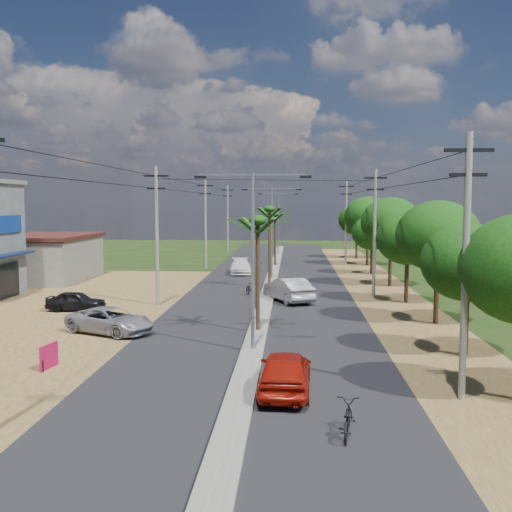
{
  "coord_description": "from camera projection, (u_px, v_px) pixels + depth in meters",
  "views": [
    {
      "loc": [
        1.71,
        -26.19,
        6.68
      ],
      "look_at": [
        -0.75,
        15.05,
        3.0
      ],
      "focal_mm": 42.0,
      "sensor_mm": 36.0,
      "label": 1
    }
  ],
  "objects": [
    {
      "name": "utility_pole_e_c",
      "position": [
        346.0,
        221.0,
        63.65
      ],
      "size": [
        1.6,
        0.24,
        9.0
      ],
      "color": "#605E56",
      "rests_on": "ground"
    },
    {
      "name": "palm_median_far",
      "position": [
        275.0,
        216.0,
        62.06
      ],
      "size": [
        2.0,
        2.0,
        5.85
      ],
      "color": "black",
      "rests_on": "ground"
    },
    {
      "name": "tree_east_d",
      "position": [
        407.0,
        238.0,
        39.71
      ],
      "size": [
        4.2,
        4.2,
        6.13
      ],
      "color": "black",
      "rests_on": "ground"
    },
    {
      "name": "utility_pole_e_b",
      "position": [
        375.0,
        230.0,
        41.77
      ],
      "size": [
        1.6,
        0.24,
        9.0
      ],
      "color": "#605E56",
      "rests_on": "ground"
    },
    {
      "name": "median",
      "position": [
        268.0,
        291.0,
        44.62
      ],
      "size": [
        1.0,
        90.0,
        0.18
      ],
      "primitive_type": "cube",
      "color": "#605E56",
      "rests_on": "ground"
    },
    {
      "name": "tree_east_f",
      "position": [
        372.0,
        233.0,
        55.67
      ],
      "size": [
        3.8,
        3.8,
        5.52
      ],
      "color": "black",
      "rests_on": "ground"
    },
    {
      "name": "ground",
      "position": [
        253.0,
        353.0,
        26.73
      ],
      "size": [
        160.0,
        160.0,
        0.0
      ],
      "primitive_type": "plane",
      "color": "black",
      "rests_on": "ground"
    },
    {
      "name": "car_white_far",
      "position": [
        240.0,
        267.0,
        56.18
      ],
      "size": [
        2.33,
        4.82,
        1.35
      ],
      "primitive_type": "imported",
      "rotation": [
        0.0,
        0.0,
        0.1
      ],
      "color": "silver",
      "rests_on": "ground"
    },
    {
      "name": "utility_pole_w_c",
      "position": [
        206.0,
        222.0,
        60.53
      ],
      "size": [
        1.6,
        0.24,
        9.0
      ],
      "color": "#605E56",
      "rests_on": "ground"
    },
    {
      "name": "car_silver_mid",
      "position": [
        288.0,
        290.0,
        40.37
      ],
      "size": [
        3.63,
        5.18,
        1.62
      ],
      "primitive_type": "imported",
      "rotation": [
        0.0,
        0.0,
        3.58
      ],
      "color": "gray",
      "rests_on": "ground"
    },
    {
      "name": "roadside_sign",
      "position": [
        49.0,
        357.0,
        24.01
      ],
      "size": [
        0.28,
        1.25,
        1.04
      ],
      "rotation": [
        0.0,
        0.0,
        -0.16
      ],
      "color": "#A20F42",
      "rests_on": "ground"
    },
    {
      "name": "house_east_far",
      "position": [
        509.0,
        251.0,
        53.12
      ],
      "size": [
        7.6,
        7.5,
        4.6
      ],
      "color": "tan",
      "rests_on": "ground"
    },
    {
      "name": "tree_east_b",
      "position": [
        467.0,
        262.0,
        25.82
      ],
      "size": [
        4.0,
        4.0,
        5.83
      ],
      "color": "black",
      "rests_on": "ground"
    },
    {
      "name": "utility_pole_w_d",
      "position": [
        228.0,
        217.0,
        81.41
      ],
      "size": [
        1.6,
        0.24,
        9.0
      ],
      "color": "#605E56",
      "rests_on": "ground"
    },
    {
      "name": "car_red_near",
      "position": [
        285.0,
        372.0,
        20.94
      ],
      "size": [
        1.96,
        4.51,
        1.51
      ],
      "primitive_type": "imported",
      "rotation": [
        0.0,
        0.0,
        3.1
      ],
      "color": "maroon",
      "rests_on": "ground"
    },
    {
      "name": "low_shed",
      "position": [
        28.0,
        258.0,
        51.67
      ],
      "size": [
        10.4,
        10.4,
        3.95
      ],
      "color": "#605E56",
      "rests_on": "ground"
    },
    {
      "name": "car_parked_dark",
      "position": [
        76.0,
        302.0,
        36.84
      ],
      "size": [
        3.6,
        1.47,
        1.22
      ],
      "primitive_type": "imported",
      "rotation": [
        0.0,
        0.0,
        1.56
      ],
      "color": "black",
      "rests_on": "ground"
    },
    {
      "name": "palm_median_near",
      "position": [
        258.0,
        226.0,
        30.22
      ],
      "size": [
        2.0,
        2.0,
        6.15
      ],
      "color": "black",
      "rests_on": "ground"
    },
    {
      "name": "moto_rider_west_b",
      "position": [
        259.0,
        268.0,
        56.1
      ],
      "size": [
        0.74,
        1.89,
        1.11
      ],
      "primitive_type": "imported",
      "rotation": [
        0.0,
        0.0,
        0.12
      ],
      "color": "black",
      "rests_on": "ground"
    },
    {
      "name": "utility_pole_e_a",
      "position": [
        466.0,
        261.0,
        19.9
      ],
      "size": [
        1.6,
        0.24,
        9.0
      ],
      "color": "#605E56",
      "rests_on": "ground"
    },
    {
      "name": "road",
      "position": [
        267.0,
        299.0,
        41.65
      ],
      "size": [
        12.0,
        110.0,
        0.04
      ],
      "primitive_type": "cube",
      "color": "black",
      "rests_on": "ground"
    },
    {
      "name": "streetlight_near",
      "position": [
        253.0,
        246.0,
        26.31
      ],
      "size": [
        5.1,
        0.18,
        8.0
      ],
      "color": "gray",
      "rests_on": "ground"
    },
    {
      "name": "tree_east_c",
      "position": [
        438.0,
        236.0,
        32.69
      ],
      "size": [
        4.6,
        4.6,
        6.83
      ],
      "color": "black",
      "rests_on": "ground"
    },
    {
      "name": "tree_east_h",
      "position": [
        357.0,
        220.0,
        71.5
      ],
      "size": [
        4.4,
        4.4,
        6.52
      ],
      "color": "black",
      "rests_on": "ground"
    },
    {
      "name": "moto_rider_east",
      "position": [
        347.0,
        420.0,
        17.07
      ],
      "size": [
        0.92,
        1.94,
        0.98
      ],
      "primitive_type": "imported",
      "rotation": [
        0.0,
        0.0,
        2.99
      ],
      "color": "black",
      "rests_on": "ground"
    },
    {
      "name": "streetlight_mid",
      "position": [
        272.0,
        225.0,
        51.17
      ],
      "size": [
        5.1,
        0.18,
        8.0
      ],
      "color": "gray",
      "rests_on": "ground"
    },
    {
      "name": "streetlight_far",
      "position": [
        278.0,
        218.0,
        76.02
      ],
      "size": [
        5.1,
        0.18,
        8.0
      ],
      "color": "gray",
      "rests_on": "ground"
    },
    {
      "name": "dirt_lot_west",
      "position": [
        10.0,
        315.0,
        35.57
      ],
      "size": [
        18.0,
        46.0,
        0.04
      ],
      "primitive_type": "cube",
      "color": "brown",
      "rests_on": "ground"
    },
    {
      "name": "palm_median_mid",
      "position": [
        270.0,
        213.0,
        46.1
      ],
      "size": [
        2.0,
        2.0,
        6.55
      ],
      "color": "black",
      "rests_on": "ground"
    },
    {
      "name": "tree_east_e",
      "position": [
        391.0,
        223.0,
        47.59
      ],
      "size": [
        4.8,
        4.8,
        7.14
      ],
      "color": "black",
      "rests_on": "ground"
    },
    {
      "name": "car_parked_silver",
      "position": [
        110.0,
        321.0,
        30.5
      ],
      "size": [
        5.2,
        4.0,
        1.31
      ],
      "primitive_type": "imported",
      "rotation": [
        0.0,
        0.0,
        1.13
      ],
      "color": "gray",
      "rests_on": "ground"
    },
    {
      "name": "utility_pole_w_b",
      "position": [
        157.0,
        233.0,
        38.66
      ],
      "size": [
        1.6,
        0.24,
        9.0
      ],
      "color": "#605E56",
      "rests_on": "ground"
    },
    {
      "name": "moto_rider_west_a",
      "position": [
        251.0,
        290.0,
        42.71
      ],
      "size": [
        1.32,
        2.03,
        1.01
      ],
      "primitive_type": "imported",
      "rotation": [
        0.0,
        0.0,
        0.37
      ],
      "color": "black",
      "rests_on": "ground"
    },
    {
      "name": "dirt_shoulder_east",
      "position": [
        390.0,
        300.0,
        41.14
      ],
      "size": [
        5.0,
        90.0,
        0.03
      ],
      "primitive_type": "cube",
      "color": "brown",
      "rests_on": "ground"
    },
    {
      "name": "tree_east_g",
      "position": [
        368.0,
        216.0,
        63.47
      ],
      "size": [
        5.0,
        5.0,
        7.38
      ],
      "color": "black",
      "rests_on": "ground"
    }
  ]
}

